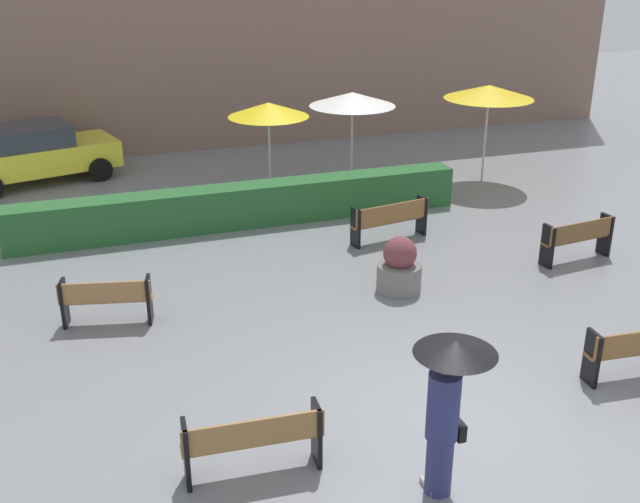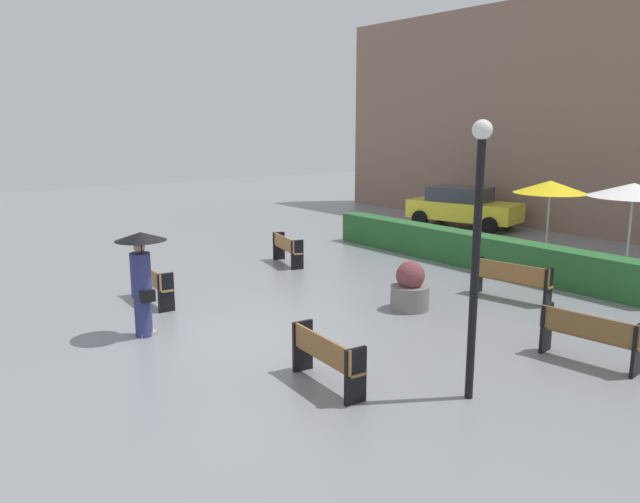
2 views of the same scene
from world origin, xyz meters
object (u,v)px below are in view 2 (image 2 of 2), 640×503
bench_far_left (287,248)px  patio_umbrella_white (634,190)px  planter_pot (410,289)px  lamp_post (477,234)px  pedestrian_with_umbrella (141,270)px  bench_back_row (511,278)px  bench_near_right (325,356)px  patio_umbrella_yellow (550,187)px  bench_far_right (589,334)px  bench_near_left (151,281)px  parked_car (463,206)px

bench_far_left → patio_umbrella_white: patio_umbrella_white is taller
planter_pot → bench_far_left: bearing=175.7°
lamp_post → pedestrian_with_umbrella: bearing=-153.8°
bench_back_row → lamp_post: lamp_post is taller
planter_pot → bench_near_right: bearing=-62.7°
pedestrian_with_umbrella → patio_umbrella_yellow: patio_umbrella_yellow is taller
bench_far_left → pedestrian_with_umbrella: size_ratio=0.77×
bench_far_right → patio_umbrella_white: (-2.50, 6.33, 1.80)m
bench_far_right → bench_near_left: (-7.94, -4.36, -0.01)m
bench_near_right → parked_car: bearing=122.1°
patio_umbrella_white → bench_far_right: bearing=-68.4°
lamp_post → parked_car: size_ratio=0.90×
planter_pot → patio_umbrella_yellow: size_ratio=0.45×
bench_far_left → parked_car: bearing=97.2°
bench_far_right → planter_pot: planter_pot is taller
bench_far_right → bench_near_left: 9.06m
pedestrian_with_umbrella → planter_pot: (1.86, 5.26, -0.84)m
bench_far_left → bench_near_right: bearing=-30.8°
bench_far_left → parked_car: parked_car is taller
bench_back_row → bench_far_left: 6.47m
bench_near_left → patio_umbrella_white: patio_umbrella_white is taller
bench_near_left → patio_umbrella_white: size_ratio=0.70×
bench_far_right → pedestrian_with_umbrella: 8.02m
bench_far_right → bench_near_right: bearing=-116.0°
patio_umbrella_white → parked_car: (-7.98, 3.12, -1.51)m
bench_back_row → lamp_post: bearing=-60.5°
bench_near_right → bench_far_left: 8.53m
patio_umbrella_white → bench_near_right: bearing=-87.2°
bench_near_left → bench_near_right: size_ratio=1.08×
patio_umbrella_yellow → parked_car: patio_umbrella_yellow is taller
bench_near_left → patio_umbrella_yellow: bearing=73.3°
bench_near_left → patio_umbrella_yellow: patio_umbrella_yellow is taller
patio_umbrella_yellow → patio_umbrella_white: 2.28m
patio_umbrella_yellow → bench_near_left: bearing=-106.7°
planter_pot → lamp_post: lamp_post is taller
pedestrian_with_umbrella → planter_pot: 5.65m
bench_far_right → patio_umbrella_yellow: 8.02m
bench_back_row → bench_near_right: size_ratio=1.15×
bench_near_right → patio_umbrella_yellow: bearing=105.1°
bench_far_right → planter_pot: size_ratio=1.56×
bench_far_right → parked_car: (-10.47, 9.45, 0.29)m
bench_near_left → pedestrian_with_umbrella: (2.04, -1.01, 0.79)m
patio_umbrella_yellow → patio_umbrella_white: size_ratio=0.96×
lamp_post → bench_near_right: bearing=-138.6°
bench_near_right → patio_umbrella_white: 10.57m
pedestrian_with_umbrella → lamp_post: lamp_post is taller
planter_pot → patio_umbrella_yellow: 6.60m
lamp_post → patio_umbrella_white: bearing=103.4°
lamp_post → bench_back_row: bearing=119.5°
planter_pot → lamp_post: 4.90m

